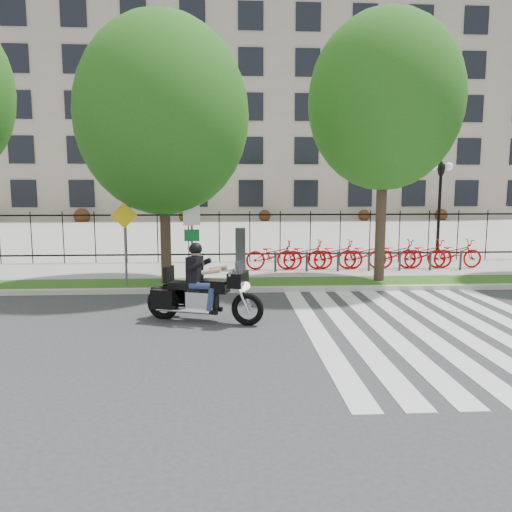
{
  "coord_description": "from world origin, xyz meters",
  "views": [
    {
      "loc": [
        0.3,
        -10.32,
        3.08
      ],
      "look_at": [
        1.08,
        3.0,
        1.23
      ],
      "focal_mm": 35.0,
      "sensor_mm": 36.0,
      "label": 1
    }
  ],
  "objects": [
    {
      "name": "street_tree_1",
      "position": [
        -1.57,
        4.95,
        5.17
      ],
      "size": [
        5.1,
        5.1,
        7.96
      ],
      "color": "#32221B",
      "rests_on": "grass_verge"
    },
    {
      "name": "plaza",
      "position": [
        0.0,
        25.0,
        0.05
      ],
      "size": [
        80.0,
        34.0,
        0.1
      ],
      "primitive_type": "cube",
      "color": "#9F9D95",
      "rests_on": "ground"
    },
    {
      "name": "grass_verge",
      "position": [
        0.0,
        4.95,
        0.07
      ],
      "size": [
        60.0,
        1.5,
        0.15
      ],
      "primitive_type": "cube",
      "color": "#205014",
      "rests_on": "ground"
    },
    {
      "name": "lamp_post_right",
      "position": [
        10.0,
        12.0,
        3.21
      ],
      "size": [
        1.06,
        0.7,
        4.25
      ],
      "color": "black",
      "rests_on": "ground"
    },
    {
      "name": "sign_pole_regulatory",
      "position": [
        -0.75,
        4.58,
        1.74
      ],
      "size": [
        0.5,
        0.09,
        2.5
      ],
      "color": "#59595B",
      "rests_on": "grass_verge"
    },
    {
      "name": "iron_fence",
      "position": [
        0.0,
        9.2,
        1.15
      ],
      "size": [
        30.0,
        0.06,
        2.0
      ],
      "primitive_type": null,
      "color": "black",
      "rests_on": "sidewalk"
    },
    {
      "name": "ground",
      "position": [
        0.0,
        0.0,
        0.0
      ],
      "size": [
        120.0,
        120.0,
        0.0
      ],
      "primitive_type": "plane",
      "color": "#313234",
      "rests_on": "ground"
    },
    {
      "name": "street_tree_2",
      "position": [
        5.09,
        4.95,
        5.63
      ],
      "size": [
        4.64,
        4.64,
        8.16
      ],
      "color": "#32221B",
      "rests_on": "grass_verge"
    },
    {
      "name": "crosswalk_stripes",
      "position": [
        4.83,
        0.0,
        0.01
      ],
      "size": [
        5.7,
        8.0,
        0.01
      ],
      "primitive_type": null,
      "color": "silver",
      "rests_on": "ground"
    },
    {
      "name": "office_building",
      "position": [
        0.0,
        44.92,
        9.97
      ],
      "size": [
        60.0,
        21.9,
        20.15
      ],
      "color": "gray",
      "rests_on": "ground"
    },
    {
      "name": "sidewalk",
      "position": [
        0.0,
        7.45,
        0.07
      ],
      "size": [
        60.0,
        3.5,
        0.15
      ],
      "primitive_type": "cube",
      "color": "#9F9D95",
      "rests_on": "ground"
    },
    {
      "name": "bike_share_station",
      "position": [
        5.21,
        7.2,
        0.68
      ],
      "size": [
        8.98,
        0.89,
        1.5
      ],
      "color": "#2D2D33",
      "rests_on": "sidewalk"
    },
    {
      "name": "sign_pole_warning",
      "position": [
        -2.72,
        4.58,
        1.74
      ],
      "size": [
        0.78,
        0.09,
        2.49
      ],
      "color": "#59595B",
      "rests_on": "grass_verge"
    },
    {
      "name": "curb",
      "position": [
        0.0,
        4.1,
        0.07
      ],
      "size": [
        60.0,
        0.2,
        0.15
      ],
      "primitive_type": "cube",
      "color": "beige",
      "rests_on": "ground"
    },
    {
      "name": "motorcycle_rider",
      "position": [
        -0.26,
        0.9,
        0.73
      ],
      "size": [
        2.74,
        1.39,
        2.2
      ],
      "color": "black",
      "rests_on": "ground"
    }
  ]
}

